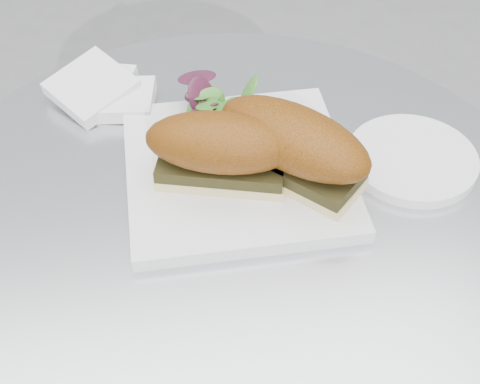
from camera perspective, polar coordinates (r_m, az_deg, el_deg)
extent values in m
cylinder|color=silver|center=(0.70, -0.86, -2.55)|extent=(0.70, 0.70, 0.02)
cube|color=white|center=(0.73, -0.24, 1.98)|extent=(0.24, 0.24, 0.02)
cube|color=#FAD79C|center=(0.71, -1.59, 1.51)|extent=(0.14, 0.09, 0.01)
cube|color=black|center=(0.70, -1.62, 2.32)|extent=(0.14, 0.09, 0.01)
ellipsoid|color=#753C0B|center=(0.68, -1.67, 4.24)|extent=(0.17, 0.11, 0.06)
cube|color=#FAD79C|center=(0.71, 4.38, 1.91)|extent=(0.15, 0.15, 0.01)
cube|color=black|center=(0.70, 4.44, 2.71)|extent=(0.15, 0.15, 0.01)
ellipsoid|color=#753C0B|center=(0.68, 4.59, 4.62)|extent=(0.18, 0.18, 0.06)
cylinder|color=white|center=(0.77, 14.48, 2.75)|extent=(0.14, 0.14, 0.01)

